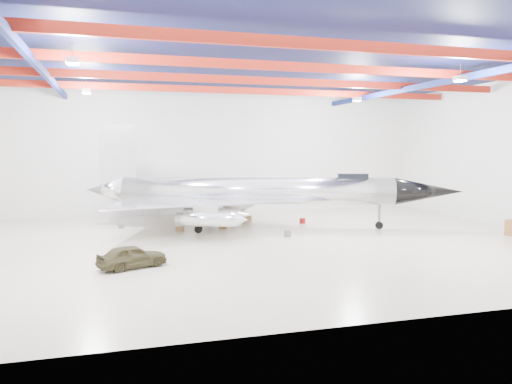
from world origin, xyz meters
name	(u,v)px	position (x,y,z in m)	size (l,w,h in m)	color
floor	(255,242)	(0.00, 0.00, 0.00)	(40.00, 40.00, 0.00)	beige
wall_back	(209,152)	(0.00, 15.00, 5.50)	(40.00, 40.00, 0.00)	silver
ceiling	(255,63)	(0.00, 0.00, 11.00)	(40.00, 40.00, 0.00)	#0A0F38
ceiling_structure	(255,75)	(0.00, 0.00, 10.32)	(39.50, 29.50, 1.08)	maroon
jet_aircraft	(257,195)	(1.70, 5.47, 2.48)	(26.79, 20.17, 7.57)	silver
jeep	(132,256)	(-7.61, -4.72, 0.58)	(1.36, 3.38, 1.15)	#37321B
crate_ply	(180,228)	(-3.93, 5.73, 0.20)	(0.57, 0.45, 0.40)	olive
toolbox_red	(233,223)	(0.38, 7.47, 0.14)	(0.41, 0.33, 0.29)	#A61015
engine_drum	(288,234)	(2.66, 1.36, 0.21)	(0.46, 0.46, 0.42)	#59595B
parts_bin	(247,219)	(1.85, 8.89, 0.22)	(0.64, 0.51, 0.45)	olive
crate_small	(121,226)	(-7.94, 8.13, 0.14)	(0.40, 0.32, 0.28)	#59595B
tool_chest	(302,221)	(5.80, 6.66, 0.21)	(0.47, 0.47, 0.42)	#A61015
oil_barrel	(222,226)	(-0.80, 5.83, 0.17)	(0.50, 0.40, 0.35)	olive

